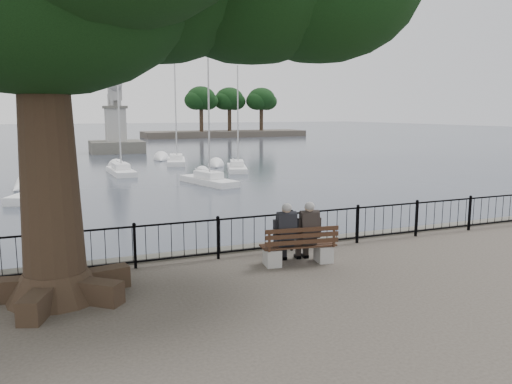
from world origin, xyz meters
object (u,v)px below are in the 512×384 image
person_left (285,236)px  person_right (307,234)px  lion_monument (116,134)px  bench (299,251)px

person_left → person_right: size_ratio=1.00×
person_left → lion_monument: (1.67, 48.42, 0.45)m
person_right → lion_monument: size_ratio=0.17×
person_right → lion_monument: (1.12, 48.49, 0.45)m
person_left → bench: bearing=-24.7°
bench → person_right: (0.25, 0.07, 0.36)m
bench → lion_monument: 48.59m
bench → person_right: person_right is taller
person_right → lion_monument: lion_monument is taller
bench → person_left: 0.49m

